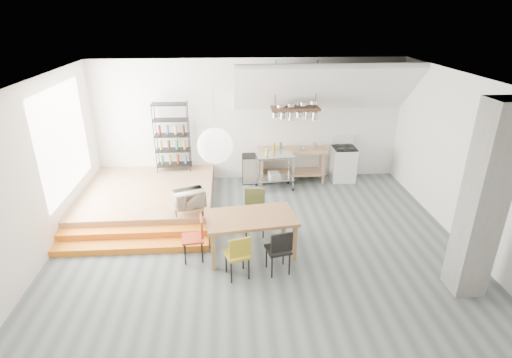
{
  "coord_description": "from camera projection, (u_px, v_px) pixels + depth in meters",
  "views": [
    {
      "loc": [
        -0.54,
        -6.7,
        4.34
      ],
      "look_at": [
        -0.02,
        0.8,
        1.1
      ],
      "focal_mm": 28.0,
      "sensor_mm": 36.0,
      "label": 1
    }
  ],
  "objects": [
    {
      "name": "floor",
      "position": [
        260.0,
        246.0,
        7.89
      ],
      "size": [
        8.0,
        8.0,
        0.0
      ],
      "primitive_type": "plane",
      "color": "#4F585C",
      "rests_on": "ground"
    },
    {
      "name": "wall_back",
      "position": [
        250.0,
        121.0,
        10.46
      ],
      "size": [
        8.0,
        0.04,
        3.2
      ],
      "primitive_type": "cube",
      "color": "silver",
      "rests_on": "ground"
    },
    {
      "name": "wall_left",
      "position": [
        33.0,
        177.0,
        7.0
      ],
      "size": [
        0.04,
        7.0,
        3.2
      ],
      "primitive_type": "cube",
      "color": "silver",
      "rests_on": "ground"
    },
    {
      "name": "wall_right",
      "position": [
        472.0,
        166.0,
        7.51
      ],
      "size": [
        0.04,
        7.0,
        3.2
      ],
      "primitive_type": "cube",
      "color": "silver",
      "rests_on": "ground"
    },
    {
      "name": "ceiling",
      "position": [
        261.0,
        82.0,
        6.62
      ],
      "size": [
        8.0,
        7.0,
        0.02
      ],
      "primitive_type": "cube",
      "color": "white",
      "rests_on": "wall_back"
    },
    {
      "name": "slope_ceiling",
      "position": [
        325.0,
        88.0,
        9.65
      ],
      "size": [
        4.4,
        1.44,
        1.32
      ],
      "primitive_type": "cube",
      "rotation": [
        -0.73,
        0.0,
        0.0
      ],
      "color": "white",
      "rests_on": "wall_back"
    },
    {
      "name": "window_pane",
      "position": [
        64.0,
        140.0,
        8.3
      ],
      "size": [
        0.02,
        2.5,
        2.2
      ],
      "primitive_type": "cube",
      "color": "white",
      "rests_on": "wall_left"
    },
    {
      "name": "platform",
      "position": [
        149.0,
        197.0,
        9.48
      ],
      "size": [
        3.0,
        3.0,
        0.4
      ],
      "primitive_type": "cube",
      "color": "#956D4A",
      "rests_on": "ground"
    },
    {
      "name": "step_lower",
      "position": [
        131.0,
        247.0,
        7.75
      ],
      "size": [
        3.0,
        0.35,
        0.13
      ],
      "primitive_type": "cube",
      "color": "orange",
      "rests_on": "ground"
    },
    {
      "name": "step_upper",
      "position": [
        135.0,
        234.0,
        8.04
      ],
      "size": [
        3.0,
        0.35,
        0.27
      ],
      "primitive_type": "cube",
      "color": "orange",
      "rests_on": "ground"
    },
    {
      "name": "concrete_column",
      "position": [
        483.0,
        203.0,
        6.09
      ],
      "size": [
        0.5,
        0.5,
        3.2
      ],
      "primitive_type": "cube",
      "color": "slate",
      "rests_on": "ground"
    },
    {
      "name": "kitchen_counter",
      "position": [
        292.0,
        159.0,
        10.6
      ],
      "size": [
        1.8,
        0.6,
        0.91
      ],
      "color": "#956D4A",
      "rests_on": "ground"
    },
    {
      "name": "stove",
      "position": [
        343.0,
        163.0,
        10.75
      ],
      "size": [
        0.6,
        0.6,
        1.18
      ],
      "color": "white",
      "rests_on": "ground"
    },
    {
      "name": "pot_rack",
      "position": [
        296.0,
        111.0,
        9.86
      ],
      "size": [
        1.2,
        0.5,
        1.43
      ],
      "color": "#3A2417",
      "rests_on": "ceiling"
    },
    {
      "name": "wire_shelving",
      "position": [
        172.0,
        136.0,
        10.17
      ],
      "size": [
        0.88,
        0.38,
        1.8
      ],
      "color": "black",
      "rests_on": "platform"
    },
    {
      "name": "microwave_shelf",
      "position": [
        190.0,
        206.0,
        8.27
      ],
      "size": [
        0.6,
        0.4,
        0.16
      ],
      "color": "#956D4A",
      "rests_on": "platform"
    },
    {
      "name": "paper_lantern",
      "position": [
        215.0,
        146.0,
        6.72
      ],
      "size": [
        0.6,
        0.6,
        0.6
      ],
      "primitive_type": "sphere",
      "color": "white",
      "rests_on": "ceiling"
    },
    {
      "name": "dining_table",
      "position": [
        251.0,
        220.0,
        7.42
      ],
      "size": [
        1.76,
        1.13,
        0.79
      ],
      "rotation": [
        0.0,
        0.0,
        0.13
      ],
      "color": "brown",
      "rests_on": "ground"
    },
    {
      "name": "chair_mustard",
      "position": [
        238.0,
        253.0,
        6.76
      ],
      "size": [
        0.49,
        0.49,
        0.86
      ],
      "rotation": [
        0.0,
        0.0,
        3.42
      ],
      "color": "#A68E1C",
      "rests_on": "ground"
    },
    {
      "name": "chair_black",
      "position": [
        279.0,
        248.0,
        6.88
      ],
      "size": [
        0.47,
        0.47,
        0.88
      ],
      "rotation": [
        0.0,
        0.0,
        3.35
      ],
      "color": "black",
      "rests_on": "ground"
    },
    {
      "name": "chair_olive",
      "position": [
        255.0,
        208.0,
        8.18
      ],
      "size": [
        0.46,
        0.46,
        0.95
      ],
      "rotation": [
        0.0,
        0.0,
        -0.07
      ],
      "color": "#535C2B",
      "rests_on": "ground"
    },
    {
      "name": "chair_red",
      "position": [
        196.0,
        235.0,
        7.31
      ],
      "size": [
        0.43,
        0.43,
        0.86
      ],
      "rotation": [
        0.0,
        0.0,
        -1.46
      ],
      "color": "#BC3D1A",
      "rests_on": "ground"
    },
    {
      "name": "rolling_cart",
      "position": [
        275.0,
        167.0,
        10.16
      ],
      "size": [
        1.0,
        0.63,
        0.94
      ],
      "rotation": [
        0.0,
        0.0,
        0.11
      ],
      "color": "silver",
      "rests_on": "ground"
    },
    {
      "name": "mini_fridge",
      "position": [
        250.0,
        169.0,
        10.67
      ],
      "size": [
        0.44,
        0.44,
        0.75
      ],
      "primitive_type": "cube",
      "color": "black",
      "rests_on": "ground"
    },
    {
      "name": "microwave",
      "position": [
        189.0,
        198.0,
        8.2
      ],
      "size": [
        0.71,
        0.6,
        0.34
      ],
      "primitive_type": "imported",
      "rotation": [
        0.0,
        0.0,
        0.37
      ],
      "color": "beige",
      "rests_on": "microwave_shelf"
    },
    {
      "name": "bowl",
      "position": [
        301.0,
        149.0,
        10.44
      ],
      "size": [
        0.23,
        0.23,
        0.05
      ],
      "primitive_type": "imported",
      "rotation": [
        0.0,
        0.0,
        0.26
      ],
      "color": "silver",
      "rests_on": "kitchen_counter"
    }
  ]
}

